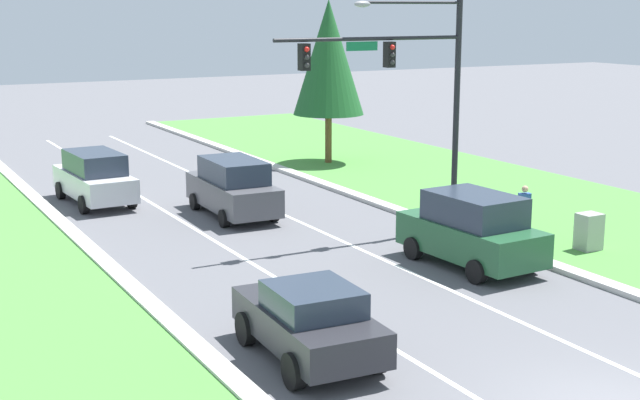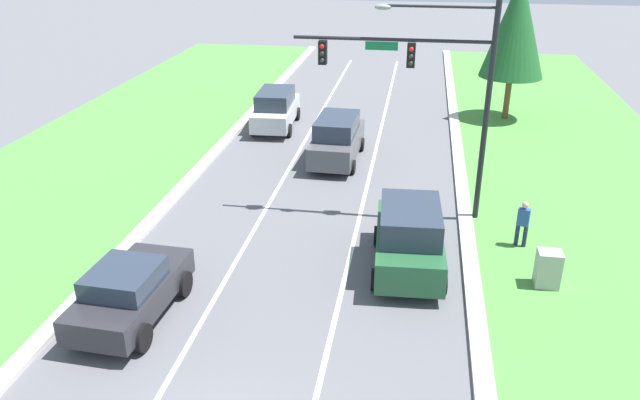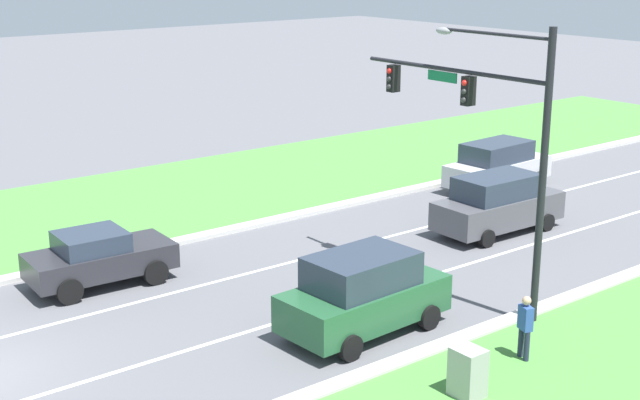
# 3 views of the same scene
# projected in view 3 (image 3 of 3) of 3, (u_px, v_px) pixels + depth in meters

# --- Properties ---
(traffic_signal_mast) EXTENTS (6.79, 0.41, 7.81)m
(traffic_signal_mast) POSITION_uv_depth(u_px,v_px,m) (488.00, 122.00, 23.83)
(traffic_signal_mast) COLOR black
(traffic_signal_mast) RESTS_ON ground_plane
(silver_suv) EXTENTS (2.24, 4.96, 2.01)m
(silver_suv) POSITION_uv_depth(u_px,v_px,m) (497.00, 165.00, 36.57)
(silver_suv) COLOR silver
(silver_suv) RESTS_ON ground_plane
(forest_suv) EXTENTS (2.39, 4.64, 2.16)m
(forest_suv) POSITION_uv_depth(u_px,v_px,m) (363.00, 293.00, 22.93)
(forest_suv) COLOR #235633
(forest_suv) RESTS_ON ground_plane
(graphite_suv) EXTENTS (2.18, 4.95, 2.07)m
(graphite_suv) POSITION_uv_depth(u_px,v_px,m) (498.00, 204.00, 31.06)
(graphite_suv) COLOR #4C4C51
(graphite_suv) RESTS_ON ground_plane
(charcoal_sedan) EXTENTS (2.25, 4.33, 1.67)m
(charcoal_sedan) POSITION_uv_depth(u_px,v_px,m) (99.00, 257.00, 26.25)
(charcoal_sedan) COLOR #28282D
(charcoal_sedan) RESTS_ON ground_plane
(utility_cabinet) EXTENTS (0.70, 0.60, 1.21)m
(utility_cabinet) POSITION_uv_depth(u_px,v_px,m) (468.00, 374.00, 19.65)
(utility_cabinet) COLOR #9E9E99
(utility_cabinet) RESTS_ON ground_plane
(pedestrian) EXTENTS (0.43, 0.33, 1.69)m
(pedestrian) POSITION_uv_depth(u_px,v_px,m) (525.00, 326.00, 21.34)
(pedestrian) COLOR #232842
(pedestrian) RESTS_ON ground_plane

